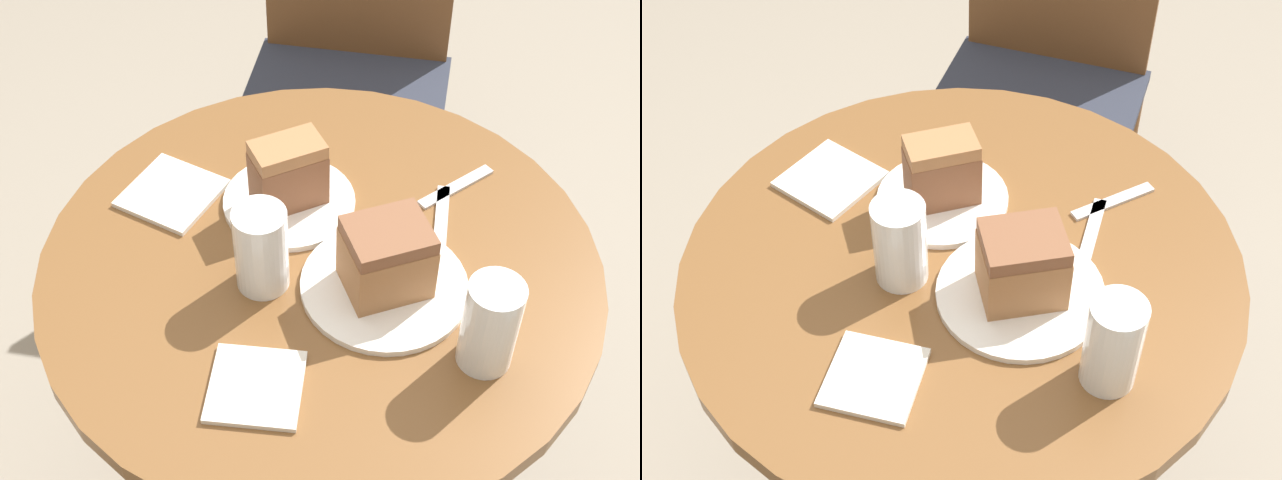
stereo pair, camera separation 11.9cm
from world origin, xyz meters
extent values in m
cylinder|color=brown|center=(0.00, 0.00, 0.37)|extent=(0.09, 0.09, 0.68)
cylinder|color=brown|center=(0.00, 0.00, 0.72)|extent=(0.77, 0.77, 0.03)
cylinder|color=brown|center=(-0.30, 0.48, 0.22)|extent=(0.04, 0.04, 0.43)
cylinder|color=brown|center=(0.09, 0.50, 0.22)|extent=(0.04, 0.04, 0.43)
cylinder|color=brown|center=(-0.32, 0.88, 0.22)|extent=(0.04, 0.04, 0.43)
cylinder|color=brown|center=(0.07, 0.90, 0.22)|extent=(0.04, 0.04, 0.43)
cube|color=#2D3342|center=(-0.11, 0.69, 0.44)|extent=(0.46, 0.46, 0.03)
cylinder|color=white|center=(0.09, -0.03, 0.74)|extent=(0.22, 0.22, 0.01)
cylinder|color=white|center=(-0.07, 0.10, 0.74)|extent=(0.19, 0.19, 0.01)
cube|color=#9E6B42|center=(0.09, -0.03, 0.79)|extent=(0.14, 0.13, 0.08)
cube|color=brown|center=(0.09, -0.03, 0.84)|extent=(0.13, 0.13, 0.02)
cube|color=brown|center=(-0.07, 0.10, 0.79)|extent=(0.12, 0.11, 0.08)
cube|color=#9E6B42|center=(-0.07, 0.10, 0.84)|extent=(0.11, 0.11, 0.02)
cylinder|color=beige|center=(-0.07, -0.05, 0.78)|extent=(0.06, 0.06, 0.09)
cylinder|color=white|center=(-0.07, -0.05, 0.80)|extent=(0.07, 0.07, 0.13)
cylinder|color=silver|center=(0.23, -0.11, 0.78)|extent=(0.06, 0.06, 0.08)
cylinder|color=white|center=(0.23, -0.11, 0.80)|extent=(0.07, 0.07, 0.13)
cube|color=silver|center=(-0.24, 0.08, 0.74)|extent=(0.15, 0.15, 0.01)
cube|color=silver|center=(0.15, 0.09, 0.74)|extent=(0.03, 0.17, 0.00)
cube|color=silver|center=(0.16, 0.19, 0.74)|extent=(0.10, 0.11, 0.00)
cube|color=silver|center=(-0.03, -0.22, 0.74)|extent=(0.12, 0.12, 0.01)
camera|label=1|loc=(0.18, -0.80, 1.65)|focal=50.00mm
camera|label=2|loc=(0.30, -0.76, 1.65)|focal=50.00mm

